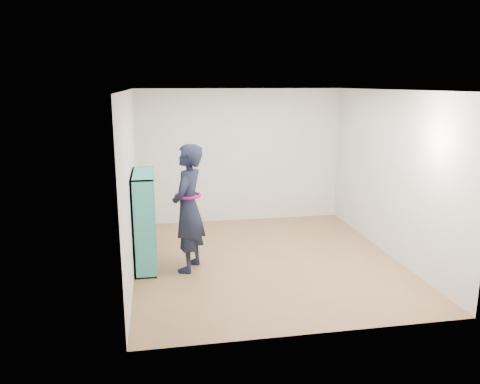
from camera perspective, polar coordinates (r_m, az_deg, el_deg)
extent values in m
plane|color=olive|center=(7.40, 3.17, -8.26)|extent=(4.50, 4.50, 0.00)
plane|color=white|center=(6.89, 3.45, 12.31)|extent=(4.50, 4.50, 0.00)
cube|color=silver|center=(6.85, -13.19, 1.02)|extent=(0.02, 4.50, 2.60)
cube|color=silver|center=(7.74, 17.88, 2.10)|extent=(0.02, 4.50, 2.60)
cube|color=silver|center=(9.20, 0.05, 4.40)|extent=(4.00, 0.02, 2.60)
cube|color=silver|center=(4.93, 9.39, -3.49)|extent=(4.00, 0.02, 2.60)
cube|color=teal|center=(6.61, -11.64, -4.62)|extent=(0.31, 0.02, 1.42)
cube|color=teal|center=(7.61, -11.48, -2.25)|extent=(0.31, 0.02, 1.42)
cube|color=teal|center=(7.33, -11.31, -8.61)|extent=(0.31, 1.07, 0.02)
cube|color=teal|center=(6.95, -11.82, 2.20)|extent=(0.31, 1.07, 0.02)
cube|color=teal|center=(7.11, -12.72, -3.40)|extent=(0.02, 1.07, 1.42)
cube|color=teal|center=(6.94, -11.58, -3.75)|extent=(0.29, 0.02, 1.38)
cube|color=teal|center=(7.27, -11.53, -2.98)|extent=(0.29, 0.02, 1.38)
cube|color=teal|center=(7.21, -11.43, -5.98)|extent=(0.29, 1.02, 0.02)
cube|color=teal|center=(7.11, -11.56, -3.35)|extent=(0.29, 1.02, 0.02)
cube|color=teal|center=(7.02, -11.69, -0.65)|extent=(0.29, 1.02, 0.02)
cube|color=beige|center=(6.99, -11.22, -9.20)|extent=(0.20, 0.12, 0.07)
cube|color=black|center=(6.81, -11.30, -6.24)|extent=(0.16, 0.14, 0.18)
cube|color=maroon|center=(6.69, -11.45, -3.16)|extent=(0.16, 0.14, 0.25)
cube|color=silver|center=(6.67, -11.62, -0.94)|extent=(0.20, 0.12, 0.07)
cube|color=navy|center=(7.24, -11.14, -7.88)|extent=(0.16, 0.14, 0.20)
cube|color=brown|center=(7.12, -11.28, -5.03)|extent=(0.16, 0.14, 0.26)
cube|color=#BFB28C|center=(7.09, -11.43, -3.08)|extent=(0.20, 0.12, 0.05)
cube|color=#26594C|center=(6.94, -11.52, 0.28)|extent=(0.16, 0.14, 0.23)
cube|color=beige|center=(7.56, -11.11, -6.98)|extent=(0.16, 0.14, 0.19)
cube|color=black|center=(7.51, -11.27, -4.80)|extent=(0.20, 0.12, 0.07)
cube|color=maroon|center=(7.35, -11.36, -1.66)|extent=(0.16, 0.14, 0.26)
cube|color=silver|center=(7.27, -11.47, 0.77)|extent=(0.16, 0.14, 0.21)
imported|color=black|center=(6.79, -6.33, -2.00)|extent=(0.68, 0.80, 1.87)
torus|color=#A10C66|center=(6.74, -6.37, -0.44)|extent=(0.51, 0.51, 0.04)
cube|color=silver|center=(6.90, -7.37, -0.73)|extent=(0.02, 0.10, 0.13)
cube|color=black|center=(6.90, -7.37, -0.73)|extent=(0.02, 0.09, 0.12)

